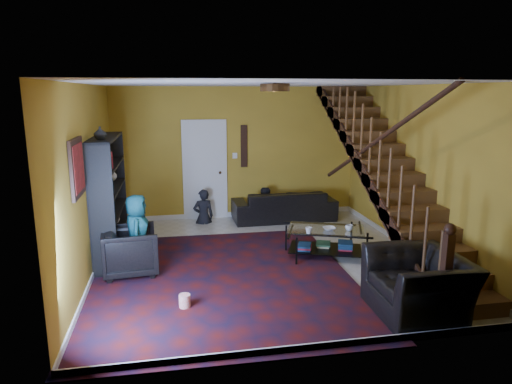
{
  "coord_description": "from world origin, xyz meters",
  "views": [
    {
      "loc": [
        -1.41,
        -6.89,
        2.68
      ],
      "look_at": [
        -0.03,
        0.4,
        1.05
      ],
      "focal_mm": 32.0,
      "sensor_mm": 36.0,
      "label": 1
    }
  ],
  "objects_px": {
    "coffee_table": "(326,240)",
    "bookshelf": "(110,201)",
    "sofa": "(284,205)",
    "armchair_left": "(131,251)",
    "armchair_right": "(418,285)"
  },
  "relations": [
    {
      "from": "coffee_table",
      "to": "bookshelf",
      "type": "bearing_deg",
      "value": 170.23
    },
    {
      "from": "sofa",
      "to": "armchair_left",
      "type": "xyz_separation_m",
      "value": [
        -2.99,
        -2.5,
        0.05
      ]
    },
    {
      "from": "bookshelf",
      "to": "sofa",
      "type": "bearing_deg",
      "value": 26.96
    },
    {
      "from": "sofa",
      "to": "armchair_left",
      "type": "distance_m",
      "value": 3.89
    },
    {
      "from": "armchair_right",
      "to": "armchair_left",
      "type": "bearing_deg",
      "value": -117.61
    },
    {
      "from": "armchair_right",
      "to": "coffee_table",
      "type": "xyz_separation_m",
      "value": [
        -0.43,
        2.17,
        -0.11
      ]
    },
    {
      "from": "sofa",
      "to": "coffee_table",
      "type": "xyz_separation_m",
      "value": [
        0.14,
        -2.3,
        -0.04
      ]
    },
    {
      "from": "sofa",
      "to": "armchair_right",
      "type": "bearing_deg",
      "value": 96.52
    },
    {
      "from": "bookshelf",
      "to": "coffee_table",
      "type": "height_order",
      "value": "bookshelf"
    },
    {
      "from": "coffee_table",
      "to": "sofa",
      "type": "bearing_deg",
      "value": 93.4
    },
    {
      "from": "armchair_left",
      "to": "armchair_right",
      "type": "distance_m",
      "value": 4.06
    },
    {
      "from": "coffee_table",
      "to": "armchair_left",
      "type": "bearing_deg",
      "value": -176.35
    },
    {
      "from": "armchair_left",
      "to": "sofa",
      "type": "bearing_deg",
      "value": -56.0
    },
    {
      "from": "bookshelf",
      "to": "armchair_left",
      "type": "relative_size",
      "value": 2.52
    },
    {
      "from": "sofa",
      "to": "bookshelf",
      "type": "bearing_deg",
      "value": 26.3
    }
  ]
}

